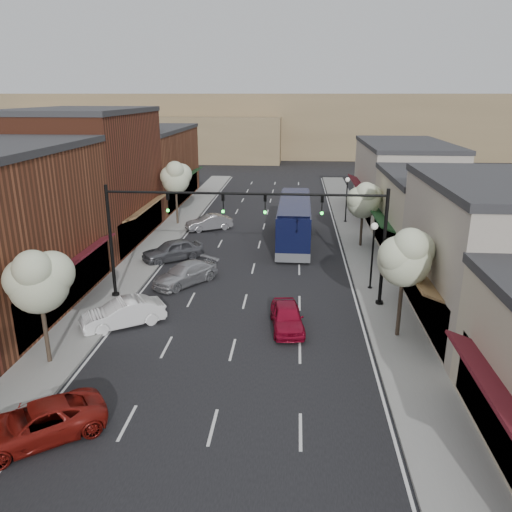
% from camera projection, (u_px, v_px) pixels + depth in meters
% --- Properties ---
extents(ground, '(160.00, 160.00, 0.00)m').
position_uv_depth(ground, '(227.00, 371.00, 22.58)').
color(ground, black).
rests_on(ground, ground).
extents(sidewalk_left, '(2.80, 73.00, 0.15)m').
position_uv_depth(sidewalk_left, '(156.00, 247.00, 40.72)').
color(sidewalk_left, gray).
rests_on(sidewalk_left, ground).
extents(sidewalk_right, '(2.80, 73.00, 0.15)m').
position_uv_depth(sidewalk_right, '(364.00, 252.00, 39.45)').
color(sidewalk_right, gray).
rests_on(sidewalk_right, ground).
extents(curb_left, '(0.25, 73.00, 0.17)m').
position_uv_depth(curb_left, '(172.00, 247.00, 40.62)').
color(curb_left, gray).
rests_on(curb_left, ground).
extents(curb_right, '(0.25, 73.00, 0.17)m').
position_uv_depth(curb_right, '(346.00, 251.00, 39.56)').
color(curb_right, gray).
rests_on(curb_right, ground).
extents(bldg_left_midfar, '(10.14, 14.10, 10.90)m').
position_uv_depth(bldg_left_midfar, '(87.00, 178.00, 40.94)').
color(bldg_left_midfar, '#602C1B').
rests_on(bldg_left_midfar, ground).
extents(bldg_left_far, '(10.14, 18.10, 8.40)m').
position_uv_depth(bldg_left_far, '(145.00, 166.00, 56.49)').
color(bldg_left_far, brown).
rests_on(bldg_left_far, ground).
extents(bldg_right_midnear, '(9.14, 12.10, 7.90)m').
position_uv_depth(bldg_right_midnear, '(502.00, 256.00, 26.01)').
color(bldg_right_midnear, '#A79B8F').
rests_on(bldg_right_midnear, ground).
extents(bldg_right_midfar, '(9.14, 12.10, 6.40)m').
position_uv_depth(bldg_right_midfar, '(438.00, 216.00, 37.62)').
color(bldg_right_midfar, '#BAAD94').
rests_on(bldg_right_midfar, ground).
extents(bldg_right_far, '(9.14, 16.10, 7.40)m').
position_uv_depth(bldg_right_far, '(402.00, 180.00, 50.73)').
color(bldg_right_far, '#A79B8F').
rests_on(bldg_right_far, ground).
extents(hill_far, '(120.00, 30.00, 12.00)m').
position_uv_depth(hill_far, '(283.00, 123.00, 106.02)').
color(hill_far, '#7A6647').
rests_on(hill_far, ground).
extents(hill_near, '(50.00, 20.00, 8.00)m').
position_uv_depth(hill_near, '(153.00, 137.00, 97.16)').
color(hill_near, '#7A6647').
rests_on(hill_near, ground).
extents(signal_mast_right, '(8.22, 0.46, 7.00)m').
position_uv_depth(signal_mast_right, '(343.00, 230.00, 28.30)').
color(signal_mast_right, black).
rests_on(signal_mast_right, ground).
extents(signal_mast_left, '(8.22, 0.46, 7.00)m').
position_uv_depth(signal_mast_left, '(149.00, 226.00, 29.15)').
color(signal_mast_left, black).
rests_on(signal_mast_left, ground).
extents(tree_right_near, '(2.85, 2.65, 5.95)m').
position_uv_depth(tree_right_near, '(406.00, 256.00, 24.30)').
color(tree_right_near, '#47382B').
rests_on(tree_right_near, ground).
extents(tree_right_far, '(2.85, 2.65, 5.43)m').
position_uv_depth(tree_right_far, '(364.00, 199.00, 39.61)').
color(tree_right_far, '#47382B').
rests_on(tree_right_far, ground).
extents(tree_left_near, '(2.85, 2.65, 5.69)m').
position_uv_depth(tree_left_near, '(38.00, 279.00, 21.84)').
color(tree_left_near, '#47382B').
rests_on(tree_left_near, ground).
extents(tree_left_far, '(2.85, 2.65, 6.13)m').
position_uv_depth(tree_left_far, '(176.00, 177.00, 46.36)').
color(tree_left_far, '#47382B').
rests_on(tree_left_far, ground).
extents(lamp_post_near, '(0.44, 0.44, 4.44)m').
position_uv_depth(lamp_post_near, '(373.00, 245.00, 31.01)').
color(lamp_post_near, black).
rests_on(lamp_post_near, ground).
extents(lamp_post_far, '(0.44, 0.44, 4.44)m').
position_uv_depth(lamp_post_far, '(347.00, 192.00, 47.59)').
color(lamp_post_far, black).
rests_on(lamp_post_far, ground).
extents(coach_bus, '(2.72, 11.87, 3.62)m').
position_uv_depth(coach_bus, '(294.00, 221.00, 41.57)').
color(coach_bus, black).
rests_on(coach_bus, ground).
extents(red_hatchback, '(2.10, 4.22, 1.38)m').
position_uv_depth(red_hatchback, '(287.00, 317.00, 26.48)').
color(red_hatchback, maroon).
rests_on(red_hatchback, ground).
extents(parked_car_a, '(5.18, 4.64, 1.34)m').
position_uv_depth(parked_car_a, '(37.00, 423.00, 17.95)').
color(parked_car_a, maroon).
rests_on(parked_car_a, ground).
extents(parked_car_b, '(4.55, 3.69, 1.46)m').
position_uv_depth(parked_car_b, '(123.00, 313.00, 26.81)').
color(parked_car_b, white).
rests_on(parked_car_b, ground).
extents(parked_car_c, '(4.45, 4.97, 1.39)m').
position_uv_depth(parked_car_c, '(185.00, 274.00, 32.80)').
color(parked_car_c, '#9FA0A4').
rests_on(parked_car_c, ground).
extents(parked_car_d, '(4.82, 4.20, 1.57)m').
position_uv_depth(parked_car_d, '(173.00, 250.00, 37.43)').
color(parked_car_d, '#505156').
rests_on(parked_car_d, ground).
extents(parked_car_e, '(4.43, 3.33, 1.40)m').
position_uv_depth(parked_car_e, '(209.00, 223.00, 45.82)').
color(parked_car_e, gray).
rests_on(parked_car_e, ground).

